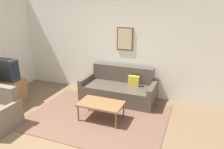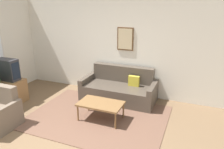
{
  "view_description": "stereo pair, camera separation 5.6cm",
  "coord_description": "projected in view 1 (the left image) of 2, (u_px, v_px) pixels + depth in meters",
  "views": [
    {
      "loc": [
        2.22,
        -2.67,
        2.49
      ],
      "look_at": [
        0.44,
        1.87,
        0.85
      ],
      "focal_mm": 35.0,
      "sensor_mm": 36.0,
      "label": 1
    },
    {
      "loc": [
        2.27,
        -2.65,
        2.49
      ],
      "look_at": [
        0.44,
        1.87,
        0.85
      ],
      "focal_mm": 35.0,
      "sensor_mm": 36.0,
      "label": 2
    }
  ],
  "objects": [
    {
      "name": "potted_plant_by_window",
      "position": [
        11.0,
        89.0,
        5.6
      ],
      "size": [
        0.37,
        0.37,
        0.62
      ],
      "color": "#935638",
      "rests_on": "ground_plane"
    },
    {
      "name": "area_rug",
      "position": [
        98.0,
        117.0,
        4.94
      ],
      "size": [
        3.02,
        2.25,
        0.01
      ],
      "color": "brown",
      "rests_on": "ground_plane"
    },
    {
      "name": "tv_stand",
      "position": [
        10.0,
        91.0,
        5.6
      ],
      "size": [
        0.7,
        0.5,
        0.6
      ],
      "color": "olive",
      "rests_on": "ground_plane"
    },
    {
      "name": "ground_plane",
      "position": [
        51.0,
        147.0,
        3.92
      ],
      "size": [
        16.0,
        16.0,
        0.0
      ],
      "primitive_type": "plane",
      "color": "brown"
    },
    {
      "name": "coffee_table",
      "position": [
        101.0,
        104.0,
        4.73
      ],
      "size": [
        0.96,
        0.57,
        0.4
      ],
      "color": "brown",
      "rests_on": "ground_plane"
    },
    {
      "name": "couch",
      "position": [
        119.0,
        89.0,
        5.76
      ],
      "size": [
        1.92,
        0.9,
        0.85
      ],
      "color": "#4C4238",
      "rests_on": "ground_plane"
    },
    {
      "name": "tv",
      "position": [
        7.0,
        70.0,
        5.42
      ],
      "size": [
        0.57,
        0.28,
        0.54
      ],
      "color": "#2D2D33",
      "rests_on": "tv_stand"
    },
    {
      "name": "wall_back",
      "position": [
        110.0,
        45.0,
        5.98
      ],
      "size": [
        8.0,
        0.09,
        2.7
      ],
      "color": "silver",
      "rests_on": "ground_plane"
    }
  ]
}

